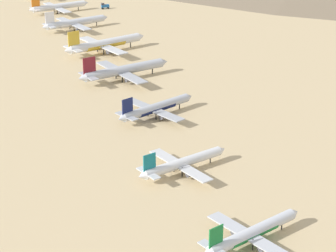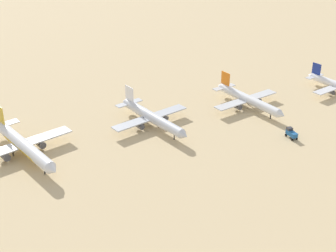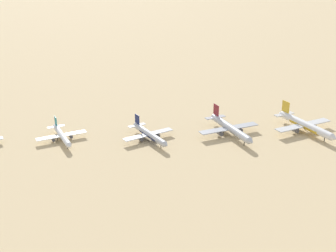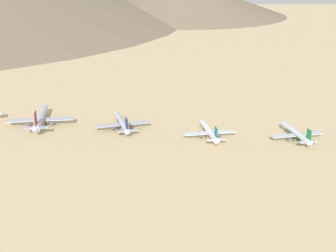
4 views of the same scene
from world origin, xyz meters
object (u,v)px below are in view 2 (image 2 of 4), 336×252
at_px(parked_jet_5, 152,117).
at_px(parked_jet_4, 22,145).
at_px(parked_jet_6, 248,99).
at_px(service_truck, 291,133).

bearing_deg(parked_jet_5, parked_jet_4, -94.28).
bearing_deg(parked_jet_5, parked_jet_6, 82.26).
bearing_deg(parked_jet_6, service_truck, -6.59).
height_order(parked_jet_4, parked_jet_5, parked_jet_4).
distance_m(parked_jet_4, parked_jet_5, 53.18).
bearing_deg(parked_jet_5, service_truck, 48.44).
relative_size(parked_jet_6, service_truck, 7.75).
relative_size(parked_jet_4, parked_jet_5, 1.12).
bearing_deg(service_truck, parked_jet_5, -131.56).
bearing_deg(parked_jet_4, parked_jet_6, 84.10).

